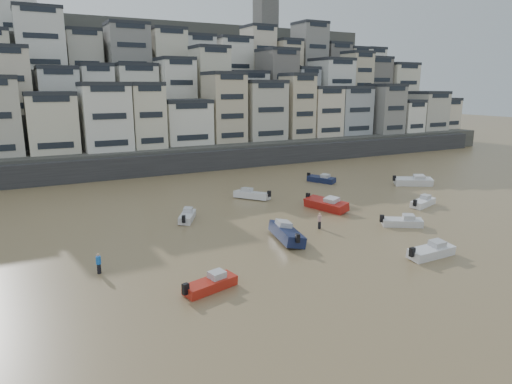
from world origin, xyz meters
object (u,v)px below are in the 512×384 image
boat_b (402,221)px  boat_e (326,203)px  boat_h (252,193)px  boat_j (210,282)px  boat_g (413,180)px  person_pink (320,221)px  boat_i (321,178)px  boat_c (287,232)px  boat_a (431,250)px  person_blue (99,263)px  boat_f (187,215)px  boat_d (423,201)px

boat_b → boat_e: (-3.25, 9.45, 0.23)m
boat_h → boat_j: bearing=109.7°
boat_g → person_pink: person_pink is taller
boat_i → boat_c: bearing=-66.5°
boat_a → boat_c: (-9.00, 9.94, 0.18)m
boat_b → boat_j: size_ratio=0.99×
boat_b → boat_g: size_ratio=0.75×
boat_g → person_pink: bearing=-126.1°
boat_i → person_blue: (-37.31, -21.11, 0.19)m
boat_a → boat_i: 32.88m
boat_h → person_pink: size_ratio=3.10×
boat_b → person_pink: (-8.48, 3.50, 0.24)m
boat_g → boat_c: bearing=-127.2°
boat_b → boat_e: size_ratio=0.74×
person_blue → boat_b: bearing=-3.7°
boat_f → boat_i: boat_i is taller
boat_b → boat_a: bearing=-87.2°
boat_f → person_pink: size_ratio=2.71×
boat_b → person_pink: 9.18m
boat_c → person_pink: size_ratio=3.72×
boat_a → boat_i: (10.51, 31.16, -0.02)m
boat_d → boat_i: boat_i is taller
boat_a → boat_e: boat_e is taller
boat_b → boat_i: size_ratio=0.93×
boat_i → boat_f: bearing=-92.7°
boat_d → boat_j: 34.80m
boat_a → boat_d: boat_a is taller
boat_a → boat_d: 18.66m
boat_j → person_blue: 9.88m
person_blue → boat_i: bearing=29.5°
boat_d → boat_j: boat_d is taller
boat_h → boat_j: boat_h is taller
boat_g → boat_f: bearing=-147.3°
boat_g → boat_a: bearing=-103.4°
boat_e → boat_g: (20.31, 5.21, -0.02)m
boat_e → boat_g: boat_e is taller
boat_d → boat_h: 22.15m
boat_j → person_blue: person_blue is taller
boat_b → boat_c: boat_c is taller
boat_h → person_blue: bearing=89.7°
boat_b → boat_e: bearing=141.5°
boat_b → person_pink: size_ratio=2.67×
boat_b → boat_g: bearing=73.2°
boat_d → boat_g: (8.34, 9.56, 0.17)m
boat_c → boat_d: 22.51m
boat_i → person_blue: person_blue is taller
boat_d → person_pink: person_pink is taller
boat_c → boat_g: 33.16m
boat_j → boat_g: bearing=10.1°
person_pink → boat_c: bearing=-163.0°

